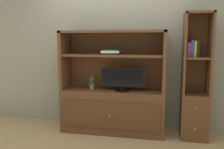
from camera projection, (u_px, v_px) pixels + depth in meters
ground_plane at (107, 142)px, 3.35m from camera, size 8.00×8.00×0.00m
painted_rear_wall at (117, 43)px, 3.88m from camera, size 6.00×0.10×2.80m
media_console at (113, 100)px, 3.67m from camera, size 1.61×0.48×1.59m
tv_monitor at (123, 79)px, 3.55m from camera, size 0.68×0.24×0.35m
potted_plant at (92, 86)px, 3.68m from camera, size 0.09×0.11×0.22m
magazine_stack at (111, 52)px, 3.56m from camera, size 0.29×0.33×0.07m
bookshelf_tall at (195, 97)px, 3.42m from camera, size 0.38×0.38×1.83m
upright_book_row at (193, 49)px, 3.32m from camera, size 0.16×0.16×0.24m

